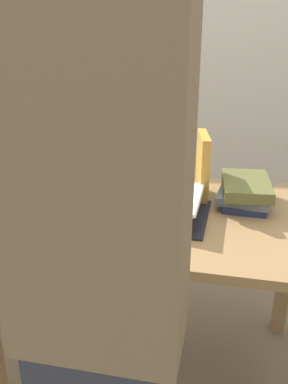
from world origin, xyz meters
name	(u,v)px	position (x,y,z in m)	size (l,w,h in m)	color
ground_plane	(152,361)	(0.00, 0.00, 0.00)	(12.00, 12.00, 0.00)	#70604C
wall_back	(201,37)	(0.00, 1.83, 1.30)	(8.00, 0.06, 2.60)	beige
reading_desk	(154,235)	(0.00, 0.00, 0.66)	(1.25, 0.78, 0.77)	#937047
open_book	(137,206)	(-0.06, -0.04, 0.80)	(0.54, 0.34, 0.09)	black
book_stack_tall	(246,192)	(0.34, 0.13, 0.82)	(0.23, 0.28, 0.10)	#1E284C
book_standing_upright	(203,166)	(0.17, 0.17, 0.90)	(0.07, 0.19, 0.26)	#BC8933
reading_lamp	(75,95)	(-0.39, 0.23, 1.15)	(0.16, 0.16, 0.48)	#ADADB2
coffee_mug	(73,184)	(-0.35, 0.08, 0.82)	(0.08, 0.11, 0.10)	#28282D
pencil	(148,243)	(0.03, -0.26, 0.77)	(0.04, 0.17, 0.01)	gold
person_reader	(102,328)	(0.02, -0.75, 0.84)	(0.36, 0.21, 1.69)	#2D3342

